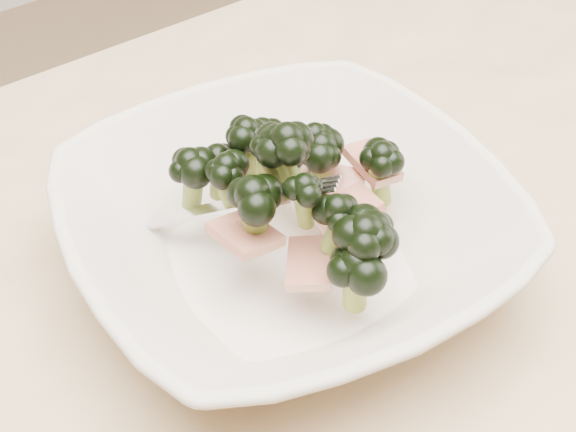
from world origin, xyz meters
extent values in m
cube|color=tan|center=(0.00, 0.00, 0.73)|extent=(1.20, 0.80, 0.04)
cylinder|color=tan|center=(0.55, 0.35, 0.35)|extent=(0.06, 0.06, 0.71)
imported|color=beige|center=(0.03, 0.05, 0.79)|extent=(0.34, 0.34, 0.07)
cylinder|color=olive|center=(-0.01, 0.11, 0.80)|extent=(0.02, 0.02, 0.04)
ellipsoid|color=black|center=(-0.01, 0.11, 0.82)|extent=(0.04, 0.04, 0.03)
cylinder|color=olive|center=(0.04, 0.06, 0.83)|extent=(0.02, 0.02, 0.03)
ellipsoid|color=black|center=(0.04, 0.06, 0.85)|extent=(0.03, 0.03, 0.02)
cylinder|color=olive|center=(0.02, 0.03, 0.83)|extent=(0.02, 0.02, 0.03)
ellipsoid|color=black|center=(0.02, 0.03, 0.85)|extent=(0.03, 0.03, 0.02)
cylinder|color=olive|center=(0.07, 0.11, 0.79)|extent=(0.02, 0.02, 0.03)
ellipsoid|color=black|center=(0.07, 0.11, 0.81)|extent=(0.03, 0.03, 0.02)
cylinder|color=olive|center=(0.03, 0.10, 0.82)|extent=(0.02, 0.02, 0.04)
ellipsoid|color=black|center=(0.03, 0.10, 0.84)|extent=(0.03, 0.03, 0.02)
cylinder|color=olive|center=(0.00, 0.05, 0.82)|extent=(0.02, 0.02, 0.04)
ellipsoid|color=black|center=(0.00, 0.05, 0.84)|extent=(0.04, 0.04, 0.03)
cylinder|color=olive|center=(0.00, 0.08, 0.81)|extent=(0.02, 0.02, 0.04)
ellipsoid|color=black|center=(0.00, 0.08, 0.83)|extent=(0.03, 0.03, 0.02)
cylinder|color=olive|center=(0.07, 0.07, 0.81)|extent=(0.02, 0.01, 0.03)
ellipsoid|color=black|center=(0.07, 0.07, 0.83)|extent=(0.04, 0.04, 0.03)
cylinder|color=olive|center=(0.05, 0.11, 0.80)|extent=(0.01, 0.01, 0.04)
ellipsoid|color=black|center=(0.05, 0.11, 0.83)|extent=(0.03, 0.03, 0.03)
cylinder|color=olive|center=(0.07, 0.08, 0.81)|extent=(0.02, 0.02, 0.04)
ellipsoid|color=black|center=(0.07, 0.08, 0.83)|extent=(0.03, 0.03, 0.02)
cylinder|color=olive|center=(0.01, 0.11, 0.80)|extent=(0.02, 0.02, 0.03)
ellipsoid|color=black|center=(0.01, 0.11, 0.82)|extent=(0.03, 0.03, 0.03)
cylinder|color=olive|center=(0.03, 0.06, 0.84)|extent=(0.02, 0.02, 0.04)
ellipsoid|color=black|center=(0.03, 0.06, 0.86)|extent=(0.03, 0.03, 0.03)
cylinder|color=olive|center=(0.04, -0.01, 0.80)|extent=(0.02, 0.02, 0.05)
ellipsoid|color=black|center=(0.04, -0.01, 0.83)|extent=(0.04, 0.04, 0.03)
cylinder|color=olive|center=(0.10, 0.04, 0.80)|extent=(0.02, 0.01, 0.04)
ellipsoid|color=black|center=(0.10, 0.04, 0.82)|extent=(0.03, 0.03, 0.03)
cylinder|color=olive|center=(0.03, 0.05, 0.84)|extent=(0.02, 0.02, 0.04)
ellipsoid|color=black|center=(0.03, 0.05, 0.86)|extent=(0.04, 0.04, 0.03)
cylinder|color=olive|center=(0.04, -0.01, 0.80)|extent=(0.02, 0.02, 0.04)
ellipsoid|color=black|center=(0.04, -0.01, 0.83)|extent=(0.04, 0.04, 0.03)
cylinder|color=olive|center=(0.04, 0.01, 0.81)|extent=(0.02, 0.02, 0.03)
ellipsoid|color=black|center=(0.04, 0.01, 0.83)|extent=(0.03, 0.03, 0.03)
cylinder|color=olive|center=(0.03, -0.02, 0.79)|extent=(0.02, 0.02, 0.04)
ellipsoid|color=black|center=(0.03, -0.02, 0.81)|extent=(0.04, 0.04, 0.03)
cube|color=maroon|center=(0.11, 0.05, 0.81)|extent=(0.03, 0.05, 0.01)
cube|color=maroon|center=(0.08, 0.07, 0.80)|extent=(0.05, 0.06, 0.01)
cube|color=maroon|center=(0.07, 0.03, 0.80)|extent=(0.05, 0.04, 0.02)
cube|color=maroon|center=(0.02, 0.01, 0.79)|extent=(0.05, 0.05, 0.01)
cube|color=maroon|center=(0.06, 0.08, 0.79)|extent=(0.03, 0.05, 0.02)
cube|color=maroon|center=(-0.01, 0.05, 0.81)|extent=(0.04, 0.04, 0.02)
camera|label=1|loc=(-0.22, -0.26, 1.16)|focal=50.00mm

